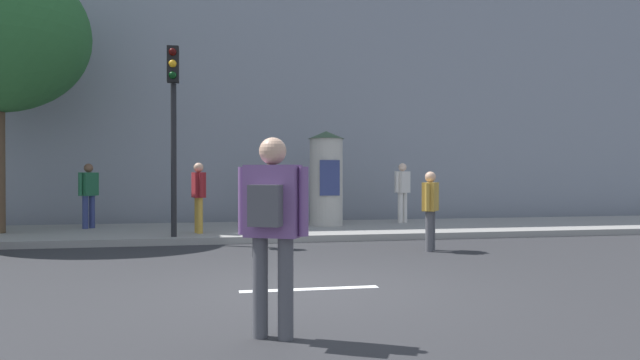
{
  "coord_description": "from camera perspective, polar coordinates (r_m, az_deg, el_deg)",
  "views": [
    {
      "loc": [
        -1.29,
        -7.2,
        1.47
      ],
      "look_at": [
        0.53,
        2.0,
        1.38
      ],
      "focal_mm": 32.16,
      "sensor_mm": 36.0,
      "label": 1
    }
  ],
  "objects": [
    {
      "name": "ground_plane",
      "position": [
        7.46,
        -1.02,
        -10.82
      ],
      "size": [
        80.0,
        80.0,
        0.0
      ],
      "primitive_type": "plane",
      "color": "#2B2B2D"
    },
    {
      "name": "sidewalk_curb",
      "position": [
        14.33,
        -5.97,
        -5.07
      ],
      "size": [
        36.0,
        4.0,
        0.15
      ],
      "primitive_type": "cube",
      "color": "gray",
      "rests_on": "ground_plane"
    },
    {
      "name": "lane_markings",
      "position": [
        7.46,
        -1.02,
        -10.79
      ],
      "size": [
        25.8,
        0.16,
        0.01
      ],
      "color": "silver",
      "rests_on": "ground_plane"
    },
    {
      "name": "building_backdrop",
      "position": [
        19.68,
        -7.34,
        12.54
      ],
      "size": [
        36.0,
        5.0,
        11.14
      ],
      "primitive_type": "cube",
      "color": "gray",
      "rests_on": "ground_plane"
    },
    {
      "name": "traffic_light",
      "position": [
        12.54,
        -14.39,
        6.89
      ],
      "size": [
        0.24,
        0.45,
        4.01
      ],
      "color": "black",
      "rests_on": "sidewalk_curb"
    },
    {
      "name": "poster_column",
      "position": [
        14.91,
        0.62,
        0.25
      ],
      "size": [
        0.95,
        0.95,
        2.46
      ],
      "color": "#B2ADA3",
      "rests_on": "sidewalk_curb"
    },
    {
      "name": "pedestrian_tallest",
      "position": [
        11.23,
        10.93,
        -2.45
      ],
      "size": [
        0.44,
        0.51,
        1.53
      ],
      "color": "#4C4C51",
      "rests_on": "ground_plane"
    },
    {
      "name": "pedestrian_in_dark_shirt",
      "position": [
        5.13,
        -4.79,
        -3.7
      ],
      "size": [
        0.6,
        0.51,
        1.8
      ],
      "color": "#4C4C51",
      "rests_on": "ground_plane"
    },
    {
      "name": "pedestrian_with_backpack",
      "position": [
        14.62,
        -4.88,
        -0.78
      ],
      "size": [
        0.66,
        0.25,
        1.67
      ],
      "color": "#724C84",
      "rests_on": "sidewalk_curb"
    },
    {
      "name": "pedestrian_with_bag",
      "position": [
        13.23,
        -11.99,
        -1.18
      ],
      "size": [
        0.33,
        0.6,
        1.59
      ],
      "color": "#B78C33",
      "rests_on": "sidewalk_curb"
    },
    {
      "name": "pedestrian_near_pole",
      "position": [
        15.91,
        8.21,
        -0.79
      ],
      "size": [
        0.5,
        0.44,
        1.64
      ],
      "color": "silver",
      "rests_on": "sidewalk_curb"
    },
    {
      "name": "pedestrian_in_light_jacket",
      "position": [
        15.2,
        -22.04,
        -0.98
      ],
      "size": [
        0.44,
        0.53,
        1.6
      ],
      "color": "navy",
      "rests_on": "sidewalk_curb"
    }
  ]
}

